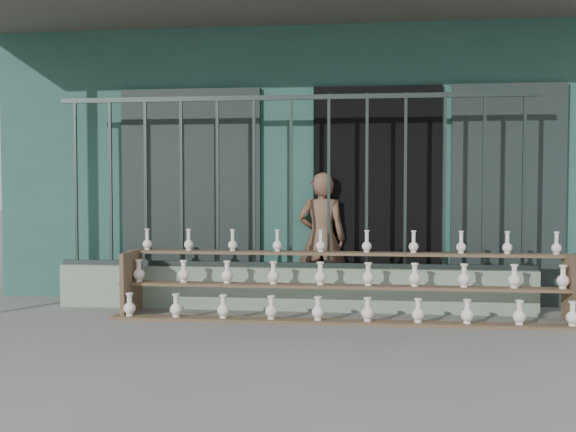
# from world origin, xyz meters

# --- Properties ---
(ground) EXTENTS (60.00, 60.00, 0.00)m
(ground) POSITION_xyz_m (0.00, 0.00, 0.00)
(ground) COLOR slate
(workshop_building) EXTENTS (7.40, 6.60, 3.21)m
(workshop_building) POSITION_xyz_m (0.00, 4.23, 1.62)
(workshop_building) COLOR #275347
(workshop_building) RESTS_ON ground
(parapet_wall) EXTENTS (5.00, 0.20, 0.45)m
(parapet_wall) POSITION_xyz_m (0.00, 1.30, 0.23)
(parapet_wall) COLOR gray
(parapet_wall) RESTS_ON ground
(security_fence) EXTENTS (5.00, 0.04, 1.80)m
(security_fence) POSITION_xyz_m (-0.00, 1.30, 1.35)
(security_fence) COLOR #283330
(security_fence) RESTS_ON parapet_wall
(shelf_rack) EXTENTS (4.50, 0.68, 0.85)m
(shelf_rack) POSITION_xyz_m (0.56, 0.89, 0.36)
(shelf_rack) COLOR brown
(shelf_rack) RESTS_ON ground
(elderly_woman) EXTENTS (0.54, 0.37, 1.45)m
(elderly_woman) POSITION_xyz_m (0.30, 1.70, 0.73)
(elderly_woman) COLOR brown
(elderly_woman) RESTS_ON ground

